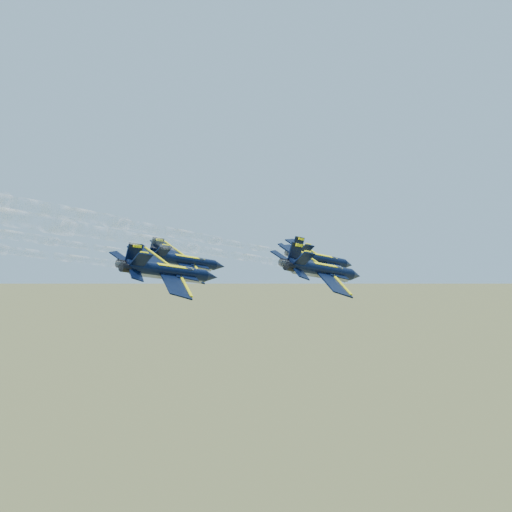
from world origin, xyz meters
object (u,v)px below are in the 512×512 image
at_px(jet_left, 185,261).
at_px(jet_slot, 169,271).
at_px(jet_lead, 320,260).
at_px(jet_right, 322,270).

distance_m(jet_left, jet_slot, 16.51).
distance_m(jet_lead, jet_right, 17.31).
bearing_deg(jet_lead, jet_slot, -88.76).
height_order(jet_lead, jet_left, same).
bearing_deg(jet_lead, jet_left, -126.62).
bearing_deg(jet_slot, jet_lead, 91.24).
bearing_deg(jet_slot, jet_right, 51.46).
relative_size(jet_lead, jet_right, 1.00).
bearing_deg(jet_right, jet_left, -174.87).
bearing_deg(jet_slot, jet_left, 135.32).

